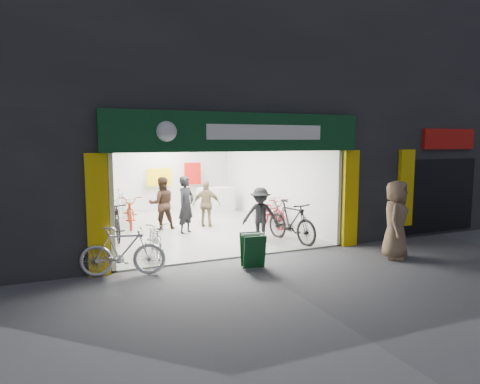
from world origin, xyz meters
TOP-DOWN VIEW (x-y plane):
  - ground at (0.00, 0.00)m, footprint 60.00×60.00m
  - building at (0.91, 4.99)m, footprint 17.00×10.27m
  - bike_left_front at (-1.80, 1.08)m, footprint 0.69×1.72m
  - bike_left_midfront at (-2.50, 3.19)m, footprint 0.55×1.90m
  - bike_left_midback at (-1.80, 4.89)m, footprint 0.96×2.13m
  - bike_left_back at (-1.80, 6.96)m, footprint 0.63×1.76m
  - bike_right_front at (1.98, 0.87)m, footprint 0.92×2.06m
  - bike_right_mid at (2.50, 3.01)m, footprint 0.76×1.93m
  - bike_right_back at (2.50, 3.30)m, footprint 0.81×1.84m
  - parked_bike at (-2.80, -0.30)m, footprint 1.85×0.95m
  - customer_a at (-0.40, 3.13)m, footprint 0.78×0.73m
  - customer_b at (-0.94, 4.01)m, footprint 0.86×0.69m
  - customer_c at (1.21, 1.27)m, footprint 1.15×1.04m
  - customer_d at (0.47, 3.75)m, footprint 0.99×0.75m
  - pedestrian_near at (3.47, -1.54)m, footprint 1.10×1.07m
  - sandwich_board at (-0.04, -0.89)m, footprint 0.57×0.58m

SIDE VIEW (x-z plane):
  - ground at x=0.00m, z-range 0.00..0.00m
  - sandwich_board at x=-0.04m, z-range 0.04..0.81m
  - bike_left_front at x=-1.80m, z-range 0.00..0.89m
  - bike_right_mid at x=2.50m, z-range 0.00..1.00m
  - bike_left_back at x=-1.80m, z-range 0.00..1.04m
  - bike_right_back at x=2.50m, z-range 0.00..1.07m
  - parked_bike at x=-2.80m, z-range 0.00..1.07m
  - bike_left_midback at x=-1.80m, z-range 0.00..1.08m
  - bike_left_midfront at x=-2.50m, z-range 0.00..1.14m
  - bike_right_front at x=1.98m, z-range 0.00..1.19m
  - customer_c at x=1.21m, z-range 0.00..1.55m
  - customer_d at x=0.47m, z-range 0.00..1.56m
  - customer_b at x=-0.94m, z-range 0.00..1.71m
  - customer_a at x=-0.40m, z-range 0.00..1.78m
  - pedestrian_near at x=3.47m, z-range 0.00..1.91m
  - building at x=0.91m, z-range 0.31..8.31m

